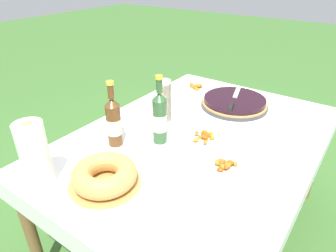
# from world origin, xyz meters

# --- Properties ---
(ground_plane) EXTENTS (16.00, 16.00, 0.00)m
(ground_plane) POSITION_xyz_m (0.00, 0.00, 0.00)
(ground_plane) COLOR #3D6B2D
(garden_table) EXTENTS (1.54, 1.09, 0.67)m
(garden_table) POSITION_xyz_m (0.00, 0.00, 0.61)
(garden_table) COLOR brown
(garden_table) RESTS_ON ground_plane
(tablecloth) EXTENTS (1.55, 1.10, 0.10)m
(tablecloth) POSITION_xyz_m (0.00, 0.00, 0.66)
(tablecloth) COLOR white
(tablecloth) RESTS_ON garden_table
(berry_tart) EXTENTS (0.40, 0.40, 0.06)m
(berry_tart) POSITION_xyz_m (0.43, 0.00, 0.70)
(berry_tart) COLOR #38383D
(berry_tart) RESTS_ON tablecloth
(serving_knife) EXTENTS (0.37, 0.13, 0.01)m
(serving_knife) POSITION_xyz_m (0.40, -0.01, 0.74)
(serving_knife) COLOR silver
(serving_knife) RESTS_ON berry_tart
(bundt_cake) EXTENTS (0.29, 0.29, 0.09)m
(bundt_cake) POSITION_xyz_m (-0.53, 0.11, 0.72)
(bundt_cake) COLOR tan
(bundt_cake) RESTS_ON tablecloth
(cup_stack) EXTENTS (0.07, 0.07, 0.24)m
(cup_stack) POSITION_xyz_m (0.03, 0.23, 0.79)
(cup_stack) COLOR beige
(cup_stack) RESTS_ON tablecloth
(cider_bottle_green) EXTENTS (0.07, 0.07, 0.34)m
(cider_bottle_green) POSITION_xyz_m (-0.15, 0.13, 0.80)
(cider_bottle_green) COLOR #2D562D
(cider_bottle_green) RESTS_ON tablecloth
(cider_bottle_amber) EXTENTS (0.07, 0.07, 0.32)m
(cider_bottle_amber) POSITION_xyz_m (-0.29, 0.29, 0.79)
(cider_bottle_amber) COLOR brown
(cider_bottle_amber) RESTS_ON tablecloth
(snack_plate_near) EXTENTS (0.22, 0.22, 0.06)m
(snack_plate_near) POSITION_xyz_m (-0.15, -0.24, 0.69)
(snack_plate_near) COLOR white
(snack_plate_near) RESTS_ON tablecloth
(snack_plate_left) EXTENTS (0.21, 0.21, 0.06)m
(snack_plate_left) POSITION_xyz_m (0.55, 0.32, 0.69)
(snack_plate_left) COLOR white
(snack_plate_left) RESTS_ON tablecloth
(snack_plate_right) EXTENTS (0.20, 0.20, 0.05)m
(snack_plate_right) POSITION_xyz_m (-0.02, -0.05, 0.69)
(snack_plate_right) COLOR white
(snack_plate_right) RESTS_ON tablecloth
(paper_towel_roll) EXTENTS (0.11, 0.11, 0.27)m
(paper_towel_roll) POSITION_xyz_m (-0.68, 0.33, 0.81)
(paper_towel_roll) COLOR white
(paper_towel_roll) RESTS_ON tablecloth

